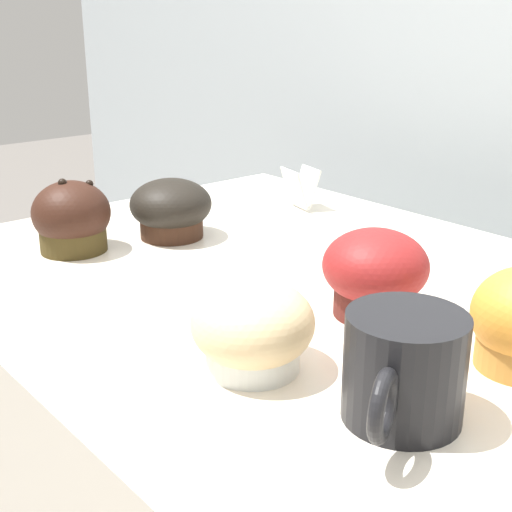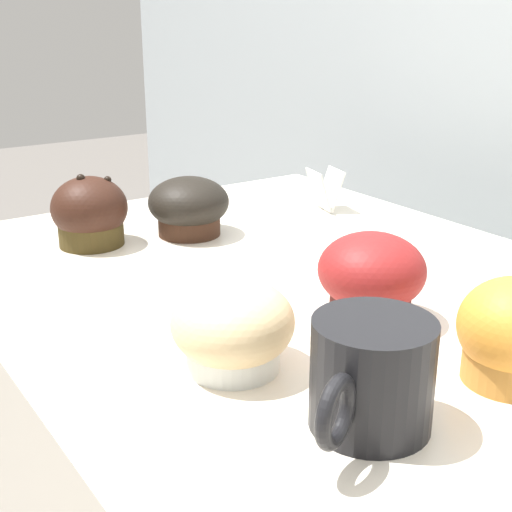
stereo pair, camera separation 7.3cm
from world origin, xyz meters
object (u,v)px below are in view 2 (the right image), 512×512
at_px(muffin_front_left, 372,277).
at_px(muffin_front_right, 90,213).
at_px(coffee_cup, 371,373).
at_px(muffin_back_right, 189,207).
at_px(muffin_back_left, 233,328).

bearing_deg(muffin_front_left, muffin_front_right, -159.52).
height_order(muffin_front_left, coffee_cup, muffin_front_left).
height_order(muffin_back_right, muffin_front_right, muffin_front_right).
bearing_deg(muffin_front_left, coffee_cup, -43.13).
xyz_separation_m(muffin_back_right, muffin_front_right, (-0.03, -0.12, 0.00)).
relative_size(muffin_back_right, coffee_cup, 0.83).
height_order(muffin_back_right, coffee_cup, coffee_cup).
distance_m(muffin_back_left, coffee_cup, 0.13).
relative_size(muffin_back_right, muffin_front_right, 1.11).
bearing_deg(muffin_front_right, coffee_cup, 0.96).
distance_m(muffin_front_right, coffee_cup, 0.50).
xyz_separation_m(muffin_front_right, coffee_cup, (0.50, 0.01, 0.00)).
height_order(muffin_front_right, coffee_cup, muffin_front_right).
bearing_deg(muffin_back_right, muffin_front_left, 2.36).
bearing_deg(muffin_front_right, muffin_back_left, -3.85).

